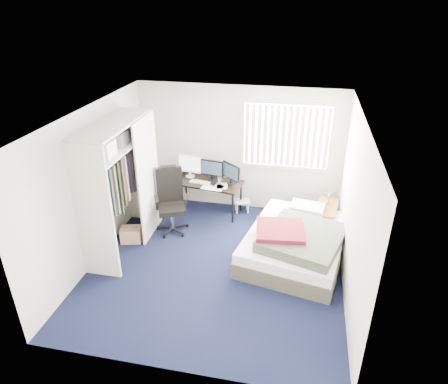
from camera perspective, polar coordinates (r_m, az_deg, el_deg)
name	(u,v)px	position (r m, az deg, el deg)	size (l,w,h in m)	color
ground	(216,265)	(6.67, -1.09, -10.35)	(4.20, 4.20, 0.00)	black
room_shell	(216,182)	(5.88, -1.22, 1.46)	(4.20, 4.20, 4.20)	silver
window_assembly	(286,136)	(7.63, 8.90, 7.89)	(1.72, 0.09, 1.32)	white
closet	(119,175)	(6.71, -14.75, 2.38)	(0.64, 1.84, 2.22)	beige
desk	(208,179)	(7.89, -2.23, 1.85)	(1.42, 0.82, 1.12)	black
office_chair	(171,207)	(7.43, -7.55, -2.07)	(0.75, 0.75, 1.22)	black
footstool	(242,203)	(8.08, 2.60, -1.59)	(0.36, 0.32, 0.25)	white
nightstand	(326,209)	(7.58, 14.43, -2.35)	(0.49, 0.79, 0.69)	brown
bed	(296,242)	(6.81, 10.29, -6.99)	(1.92, 2.32, 0.68)	#443F31
pine_box	(131,234)	(7.37, -13.11, -5.91)	(0.35, 0.27, 0.27)	tan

